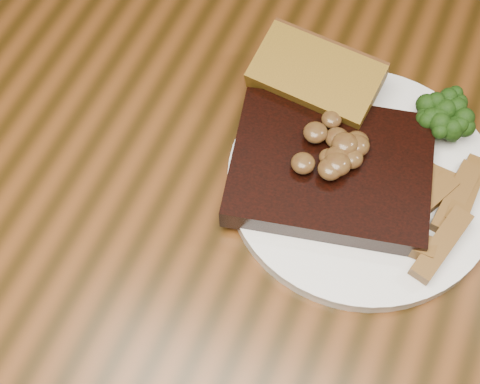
% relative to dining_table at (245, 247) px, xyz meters
% --- Properties ---
extents(ground, '(4.50, 4.50, 0.00)m').
position_rel_dining_table_xyz_m(ground, '(0.00, 0.00, -0.66)').
color(ground, '#3B1D0D').
rests_on(ground, ground).
extents(dining_table, '(1.60, 0.90, 0.75)m').
position_rel_dining_table_xyz_m(dining_table, '(0.00, 0.00, 0.00)').
color(dining_table, '#502A10').
rests_on(dining_table, ground).
extents(plate, '(0.27, 0.27, 0.01)m').
position_rel_dining_table_xyz_m(plate, '(0.09, 0.07, 0.10)').
color(plate, white).
rests_on(plate, dining_table).
extents(steak, '(0.21, 0.18, 0.03)m').
position_rel_dining_table_xyz_m(steak, '(0.06, 0.06, 0.12)').
color(steak, black).
rests_on(steak, plate).
extents(steak_bone, '(0.13, 0.04, 0.02)m').
position_rel_dining_table_xyz_m(steak_bone, '(0.06, -0.01, 0.11)').
color(steak_bone, beige).
rests_on(steak_bone, plate).
extents(mushroom_pile, '(0.07, 0.07, 0.03)m').
position_rel_dining_table_xyz_m(mushroom_pile, '(0.06, 0.07, 0.15)').
color(mushroom_pile, '#503A19').
rests_on(mushroom_pile, steak).
extents(garlic_bread, '(0.13, 0.08, 0.03)m').
position_rel_dining_table_xyz_m(garlic_bread, '(0.01, 0.14, 0.12)').
color(garlic_bread, brown).
rests_on(garlic_bread, plate).
extents(potato_wedges, '(0.10, 0.10, 0.02)m').
position_rel_dining_table_xyz_m(potato_wedges, '(0.16, 0.06, 0.12)').
color(potato_wedges, brown).
rests_on(potato_wedges, plate).
extents(broccoli_cluster, '(0.06, 0.06, 0.04)m').
position_rel_dining_table_xyz_m(broccoli_cluster, '(0.16, 0.15, 0.12)').
color(broccoli_cluster, '#18330B').
rests_on(broccoli_cluster, plate).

